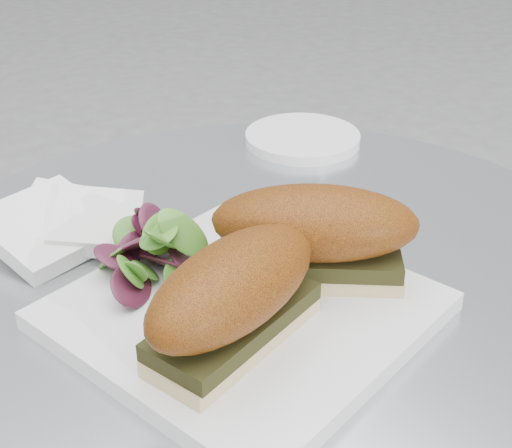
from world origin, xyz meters
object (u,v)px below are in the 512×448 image
Objects in this scene: sandwich_left at (234,295)px; saucer at (303,138)px; sandwich_right at (314,232)px; plate at (244,311)px.

sandwich_left reaches higher than saucer.
sandwich_left is 0.11m from sandwich_right.
plate reaches higher than saucer.
plate is 0.36m from saucer.
plate is 1.44× the size of sandwich_left.
sandwich_left is 0.41m from saucer.
plate is 0.07m from sandwich_left.
sandwich_right is 0.32m from saucer.
sandwich_right is (0.07, -0.00, 0.05)m from plate.
plate is 1.79× the size of saucer.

